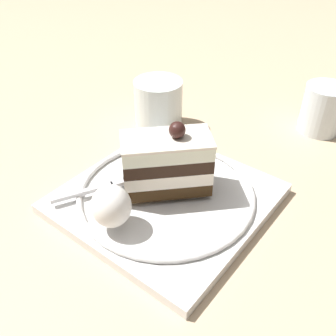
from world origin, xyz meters
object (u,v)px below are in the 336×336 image
object	(u,v)px
fork	(104,187)
whipped_cream_dollop	(110,206)
dessert_plate	(168,194)
cake_slice	(167,163)
drink_glass_far	(158,107)
drink_glass_near	(323,111)

from	to	relation	value
fork	whipped_cream_dollop	bearing A→B (deg)	-42.04
dessert_plate	cake_slice	world-z (taller)	cake_slice
dessert_plate	cake_slice	distance (m)	0.05
drink_glass_far	fork	bearing A→B (deg)	-76.93
dessert_plate	whipped_cream_dollop	distance (m)	0.09
dessert_plate	drink_glass_near	world-z (taller)	drink_glass_near
whipped_cream_dollop	fork	xyz separation A→B (m)	(-0.04, 0.04, -0.02)
cake_slice	drink_glass_near	size ratio (longest dim) A/B	1.51
cake_slice	drink_glass_far	size ratio (longest dim) A/B	1.44
fork	drink_glass_near	bearing A→B (deg)	60.35
dessert_plate	drink_glass_near	xyz separation A→B (m)	(0.11, 0.27, 0.02)
cake_slice	drink_glass_near	world-z (taller)	cake_slice
dessert_plate	drink_glass_far	distance (m)	0.18
cake_slice	whipped_cream_dollop	world-z (taller)	cake_slice
cake_slice	drink_glass_far	bearing A→B (deg)	126.65
drink_glass_near	whipped_cream_dollop	bearing A→B (deg)	-110.82
dessert_plate	cake_slice	size ratio (longest dim) A/B	2.22
cake_slice	drink_glass_near	xyz separation A→B (m)	(0.11, 0.26, -0.02)
fork	dessert_plate	bearing A→B (deg)	32.52
whipped_cream_dollop	dessert_plate	bearing A→B (deg)	75.20
dessert_plate	drink_glass_near	bearing A→B (deg)	67.46
cake_slice	whipped_cream_dollop	xyz separation A→B (m)	(-0.02, -0.08, -0.01)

